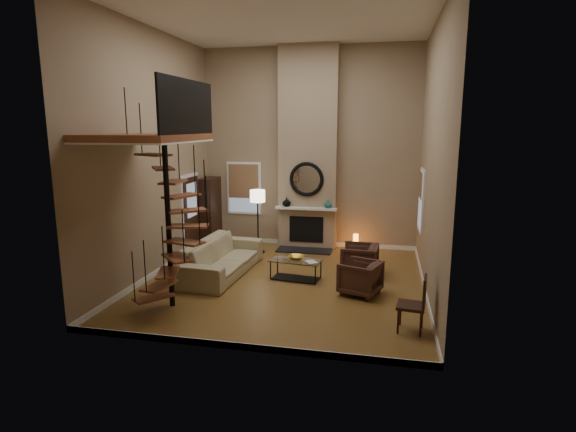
% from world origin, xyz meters
% --- Properties ---
extents(ground, '(6.00, 6.50, 0.01)m').
position_xyz_m(ground, '(0.00, 0.00, -0.01)').
color(ground, olive).
rests_on(ground, ground).
extents(back_wall, '(6.00, 0.02, 5.50)m').
position_xyz_m(back_wall, '(0.00, 3.25, 2.75)').
color(back_wall, '#967F61').
rests_on(back_wall, ground).
extents(front_wall, '(6.00, 0.02, 5.50)m').
position_xyz_m(front_wall, '(0.00, -3.25, 2.75)').
color(front_wall, '#967F61').
rests_on(front_wall, ground).
extents(left_wall, '(0.02, 6.50, 5.50)m').
position_xyz_m(left_wall, '(-3.00, 0.00, 2.75)').
color(left_wall, '#967F61').
rests_on(left_wall, ground).
extents(right_wall, '(0.02, 6.50, 5.50)m').
position_xyz_m(right_wall, '(3.00, 0.00, 2.75)').
color(right_wall, '#967F61').
rests_on(right_wall, ground).
extents(ceiling, '(6.00, 6.50, 0.01)m').
position_xyz_m(ceiling, '(0.00, 0.00, 5.50)').
color(ceiling, silver).
rests_on(ceiling, back_wall).
extents(baseboard_back, '(6.00, 0.02, 0.12)m').
position_xyz_m(baseboard_back, '(0.00, 3.24, 0.06)').
color(baseboard_back, white).
rests_on(baseboard_back, ground).
extents(baseboard_front, '(6.00, 0.02, 0.12)m').
position_xyz_m(baseboard_front, '(0.00, -3.24, 0.06)').
color(baseboard_front, white).
rests_on(baseboard_front, ground).
extents(baseboard_left, '(0.02, 6.50, 0.12)m').
position_xyz_m(baseboard_left, '(-2.99, 0.00, 0.06)').
color(baseboard_left, white).
rests_on(baseboard_left, ground).
extents(baseboard_right, '(0.02, 6.50, 0.12)m').
position_xyz_m(baseboard_right, '(2.99, 0.00, 0.06)').
color(baseboard_right, white).
rests_on(baseboard_right, ground).
extents(chimney_breast, '(1.60, 0.38, 5.50)m').
position_xyz_m(chimney_breast, '(0.00, 3.06, 2.75)').
color(chimney_breast, '#977E62').
rests_on(chimney_breast, ground).
extents(hearth, '(1.50, 0.60, 0.04)m').
position_xyz_m(hearth, '(0.00, 2.57, 0.02)').
color(hearth, black).
rests_on(hearth, ground).
extents(firebox, '(0.95, 0.02, 0.72)m').
position_xyz_m(firebox, '(0.00, 2.86, 0.55)').
color(firebox, black).
rests_on(firebox, chimney_breast).
extents(mantel, '(1.70, 0.18, 0.06)m').
position_xyz_m(mantel, '(0.00, 2.78, 1.15)').
color(mantel, white).
rests_on(mantel, chimney_breast).
extents(mirror_frame, '(0.94, 0.10, 0.94)m').
position_xyz_m(mirror_frame, '(0.00, 2.84, 1.95)').
color(mirror_frame, black).
rests_on(mirror_frame, chimney_breast).
extents(mirror_disc, '(0.80, 0.01, 0.80)m').
position_xyz_m(mirror_disc, '(0.00, 2.85, 1.95)').
color(mirror_disc, white).
rests_on(mirror_disc, chimney_breast).
extents(vase_left, '(0.24, 0.24, 0.25)m').
position_xyz_m(vase_left, '(-0.55, 2.82, 1.30)').
color(vase_left, black).
rests_on(vase_left, mantel).
extents(vase_right, '(0.20, 0.20, 0.21)m').
position_xyz_m(vase_right, '(0.60, 2.82, 1.28)').
color(vase_right, '#1A5D56').
rests_on(vase_right, mantel).
extents(window_back, '(1.02, 0.06, 1.52)m').
position_xyz_m(window_back, '(-1.90, 3.22, 1.62)').
color(window_back, white).
rests_on(window_back, back_wall).
extents(window_right, '(0.06, 1.02, 1.52)m').
position_xyz_m(window_right, '(2.97, 2.00, 1.63)').
color(window_right, white).
rests_on(window_right, right_wall).
extents(entry_door, '(0.10, 1.05, 2.16)m').
position_xyz_m(entry_door, '(-2.95, 1.80, 1.05)').
color(entry_door, white).
rests_on(entry_door, ground).
extents(loft, '(1.70, 2.20, 1.09)m').
position_xyz_m(loft, '(-2.04, -1.80, 3.24)').
color(loft, brown).
rests_on(loft, left_wall).
extents(spiral_stair, '(1.47, 1.47, 4.06)m').
position_xyz_m(spiral_stair, '(-1.78, -1.79, 1.78)').
color(spiral_stair, black).
rests_on(spiral_stair, ground).
extents(hutch, '(0.41, 0.87, 1.95)m').
position_xyz_m(hutch, '(-2.81, 2.82, 0.95)').
color(hutch, black).
rests_on(hutch, ground).
extents(sofa, '(1.23, 2.84, 0.81)m').
position_xyz_m(sofa, '(-1.54, 0.24, 0.40)').
color(sofa, tan).
rests_on(sofa, ground).
extents(armchair_near, '(0.87, 0.85, 0.75)m').
position_xyz_m(armchair_near, '(1.67, 0.78, 0.35)').
color(armchair_near, '#4A2B22').
rests_on(armchair_near, ground).
extents(armchair_far, '(0.97, 0.95, 0.69)m').
position_xyz_m(armchair_far, '(1.74, -0.46, 0.35)').
color(armchair_far, '#4A2B22').
rests_on(armchair_far, ground).
extents(coffee_table, '(1.19, 0.71, 0.44)m').
position_xyz_m(coffee_table, '(0.22, 0.19, 0.28)').
color(coffee_table, silver).
rests_on(coffee_table, ground).
extents(bowl, '(0.35, 0.35, 0.09)m').
position_xyz_m(bowl, '(0.22, 0.24, 0.50)').
color(bowl, gold).
rests_on(bowl, coffee_table).
extents(book, '(0.33, 0.35, 0.03)m').
position_xyz_m(book, '(0.57, 0.04, 0.46)').
color(book, gray).
rests_on(book, coffee_table).
extents(floor_lamp, '(0.40, 0.40, 1.71)m').
position_xyz_m(floor_lamp, '(-1.20, 2.18, 1.41)').
color(floor_lamp, black).
rests_on(floor_lamp, ground).
extents(accent_lamp, '(0.14, 0.14, 0.50)m').
position_xyz_m(accent_lamp, '(1.38, 2.75, 0.25)').
color(accent_lamp, orange).
rests_on(accent_lamp, ground).
extents(side_chair, '(0.51, 0.51, 0.97)m').
position_xyz_m(side_chair, '(2.69, -2.00, 0.53)').
color(side_chair, black).
rests_on(side_chair, ground).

